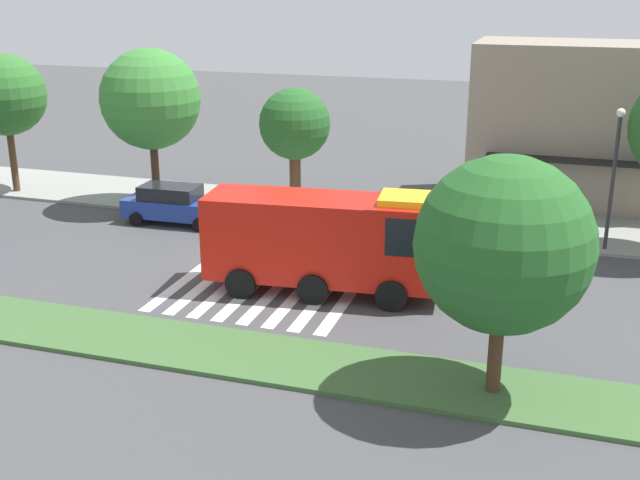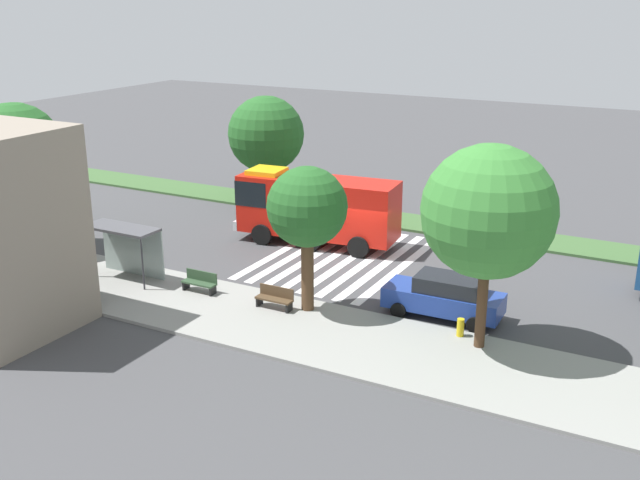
% 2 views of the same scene
% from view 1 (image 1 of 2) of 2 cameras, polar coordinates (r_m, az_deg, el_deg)
% --- Properties ---
extents(ground_plane, '(120.00, 120.00, 0.00)m').
position_cam_1_polar(ground_plane, '(31.10, -4.53, -2.06)').
color(ground_plane, '#424244').
extents(sidewalk, '(60.00, 5.35, 0.14)m').
position_cam_1_polar(sidewalk, '(38.49, 0.10, 2.18)').
color(sidewalk, gray).
rests_on(sidewalk, ground_plane).
extents(median_strip, '(60.00, 3.00, 0.14)m').
position_cam_1_polar(median_strip, '(25.16, -10.67, -7.35)').
color(median_strip, '#3D6033').
rests_on(median_strip, ground_plane).
extents(crosswalk, '(6.75, 10.13, 0.01)m').
position_cam_1_polar(crosswalk, '(30.75, -2.78, -2.26)').
color(crosswalk, silver).
rests_on(crosswalk, ground_plane).
extents(fire_truck, '(8.74, 3.39, 3.78)m').
position_cam_1_polar(fire_truck, '(28.08, 0.83, 0.14)').
color(fire_truck, red).
rests_on(fire_truck, ground_plane).
extents(parked_car_west, '(4.81, 2.10, 1.78)m').
position_cam_1_polar(parked_car_west, '(37.03, -10.44, 2.56)').
color(parked_car_west, navy).
rests_on(parked_car_west, ground_plane).
extents(bus_stop_shelter, '(3.50, 1.40, 2.46)m').
position_cam_1_polar(bus_stop_shelter, '(35.36, 12.54, 3.31)').
color(bus_stop_shelter, '#4C4C51').
rests_on(bus_stop_shelter, sidewalk).
extents(bench_near_shelter, '(1.60, 0.50, 0.90)m').
position_cam_1_polar(bench_near_shelter, '(36.24, 6.10, 1.89)').
color(bench_near_shelter, '#2D472D').
rests_on(bench_near_shelter, sidewalk).
extents(bench_west_of_shelter, '(1.60, 0.50, 0.90)m').
position_cam_1_polar(bench_west_of_shelter, '(37.15, 0.31, 2.41)').
color(bench_west_of_shelter, '#4C3823').
rests_on(bench_west_of_shelter, sidewalk).
extents(street_lamp, '(0.36, 0.36, 5.82)m').
position_cam_1_polar(street_lamp, '(33.98, 20.42, 4.93)').
color(street_lamp, '#2D2D30').
rests_on(street_lamp, sidewalk).
extents(storefront_building, '(10.42, 6.01, 7.88)m').
position_cam_1_polar(storefront_building, '(41.08, 18.28, 7.85)').
color(storefront_building, gray).
rests_on(storefront_building, ground_plane).
extents(sidewalk_tree_far_west, '(4.11, 4.11, 7.07)m').
position_cam_1_polar(sidewalk_tree_far_west, '(43.70, -21.72, 9.66)').
color(sidewalk_tree_far_west, '#513823').
rests_on(sidewalk_tree_far_west, sidewalk).
extents(sidewalk_tree_west, '(4.78, 4.78, 7.56)m').
position_cam_1_polar(sidewalk_tree_west, '(39.02, -12.10, 9.86)').
color(sidewalk_tree_west, '#47301E').
rests_on(sidewalk_tree_west, sidewalk).
extents(sidewalk_tree_center, '(3.24, 3.24, 6.00)m').
position_cam_1_polar(sidewalk_tree_center, '(36.16, -1.84, 8.25)').
color(sidewalk_tree_center, '#513823').
rests_on(sidewalk_tree_center, sidewalk).
extents(median_tree_west, '(4.68, 4.68, 6.54)m').
position_cam_1_polar(median_tree_west, '(20.88, 13.08, -0.36)').
color(median_tree_west, '#47301E').
rests_on(median_tree_west, median_strip).
extents(fire_hydrant, '(0.28, 0.28, 0.70)m').
position_cam_1_polar(fire_hydrant, '(39.15, -10.85, 2.77)').
color(fire_hydrant, gold).
rests_on(fire_hydrant, sidewalk).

